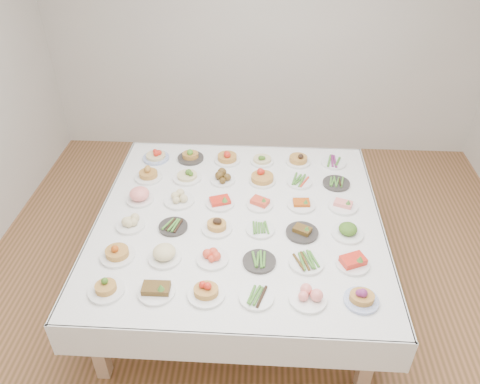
# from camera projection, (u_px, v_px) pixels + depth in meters

# --- Properties ---
(room_envelope) EXTENTS (5.02, 5.02, 2.81)m
(room_envelope) POSITION_uv_depth(u_px,v_px,m) (264.00, 93.00, 2.86)
(room_envelope) COLOR #9D6541
(room_envelope) RESTS_ON ground
(display_table) EXTENTS (2.19, 2.19, 0.75)m
(display_table) POSITION_uv_depth(u_px,v_px,m) (239.00, 224.00, 3.64)
(display_table) COLOR white
(display_table) RESTS_ON ground
(dish_0) EXTENTS (0.23, 0.23, 0.12)m
(dish_0) POSITION_uv_depth(u_px,v_px,m) (105.00, 286.00, 2.95)
(dish_0) COLOR white
(dish_0) RESTS_ON display_table
(dish_1) EXTENTS (0.24, 0.24, 0.11)m
(dish_1) POSITION_uv_depth(u_px,v_px,m) (156.00, 288.00, 2.95)
(dish_1) COLOR white
(dish_1) RESTS_ON display_table
(dish_2) EXTENTS (0.24, 0.24, 0.14)m
(dish_2) POSITION_uv_depth(u_px,v_px,m) (206.00, 288.00, 2.92)
(dish_2) COLOR white
(dish_2) RESTS_ON display_table
(dish_3) EXTENTS (0.22, 0.22, 0.05)m
(dish_3) POSITION_uv_depth(u_px,v_px,m) (257.00, 297.00, 2.92)
(dish_3) COLOR white
(dish_3) RESTS_ON display_table
(dish_4) EXTENTS (0.24, 0.24, 0.11)m
(dish_4) POSITION_uv_depth(u_px,v_px,m) (308.00, 295.00, 2.89)
(dish_4) COLOR white
(dish_4) RESTS_ON display_table
(dish_5) EXTENTS (0.22, 0.22, 0.12)m
(dish_5) POSITION_uv_depth(u_px,v_px,m) (362.00, 296.00, 2.88)
(dish_5) COLOR #4C66B2
(dish_5) RESTS_ON display_table
(dish_6) EXTENTS (0.24, 0.24, 0.14)m
(dish_6) POSITION_uv_depth(u_px,v_px,m) (117.00, 250.00, 3.20)
(dish_6) COLOR white
(dish_6) RESTS_ON display_table
(dish_7) EXTENTS (0.23, 0.23, 0.12)m
(dish_7) POSITION_uv_depth(u_px,v_px,m) (164.00, 253.00, 3.19)
(dish_7) COLOR white
(dish_7) RESTS_ON display_table
(dish_8) EXTENTS (0.22, 0.22, 0.09)m
(dish_8) POSITION_uv_depth(u_px,v_px,m) (212.00, 256.00, 3.19)
(dish_8) COLOR white
(dish_8) RESTS_ON display_table
(dish_9) EXTENTS (0.22, 0.22, 0.05)m
(dish_9) POSITION_uv_depth(u_px,v_px,m) (259.00, 260.00, 3.18)
(dish_9) COLOR #2F2C2A
(dish_9) RESTS_ON display_table
(dish_10) EXTENTS (0.23, 0.23, 0.06)m
(dish_10) POSITION_uv_depth(u_px,v_px,m) (306.00, 261.00, 3.17)
(dish_10) COLOR white
(dish_10) RESTS_ON display_table
(dish_11) EXTENTS (0.22, 0.22, 0.10)m
(dish_11) POSITION_uv_depth(u_px,v_px,m) (353.00, 260.00, 3.15)
(dish_11) COLOR white
(dish_11) RESTS_ON display_table
(dish_12) EXTENTS (0.21, 0.21, 0.09)m
(dish_12) POSITION_uv_depth(u_px,v_px,m) (130.00, 222.00, 3.48)
(dish_12) COLOR white
(dish_12) RESTS_ON display_table
(dish_13) EXTENTS (0.21, 0.21, 0.05)m
(dish_13) POSITION_uv_depth(u_px,v_px,m) (173.00, 226.00, 3.48)
(dish_13) COLOR #2F2C2A
(dish_13) RESTS_ON display_table
(dish_14) EXTENTS (0.22, 0.22, 0.12)m
(dish_14) POSITION_uv_depth(u_px,v_px,m) (217.00, 225.00, 3.45)
(dish_14) COLOR white
(dish_14) RESTS_ON display_table
(dish_15) EXTENTS (0.21, 0.21, 0.05)m
(dish_15) POSITION_uv_depth(u_px,v_px,m) (260.00, 229.00, 3.46)
(dish_15) COLOR white
(dish_15) RESTS_ON display_table
(dish_16) EXTENTS (0.24, 0.24, 0.09)m
(dish_16) POSITION_uv_depth(u_px,v_px,m) (302.00, 231.00, 3.42)
(dish_16) COLOR #2F2C2A
(dish_16) RESTS_ON display_table
(dish_17) EXTENTS (0.23, 0.23, 0.12)m
(dish_17) POSITION_uv_depth(u_px,v_px,m) (348.00, 229.00, 3.40)
(dish_17) COLOR white
(dish_17) RESTS_ON display_table
(dish_18) EXTENTS (0.23, 0.23, 0.13)m
(dish_18) POSITION_uv_depth(u_px,v_px,m) (140.00, 195.00, 3.73)
(dish_18) COLOR white
(dish_18) RESTS_ON display_table
(dish_19) EXTENTS (0.24, 0.24, 0.10)m
(dish_19) POSITION_uv_depth(u_px,v_px,m) (179.00, 198.00, 3.73)
(dish_19) COLOR white
(dish_19) RESTS_ON display_table
(dish_20) EXTENTS (0.22, 0.22, 0.11)m
(dish_20) POSITION_uv_depth(u_px,v_px,m) (220.00, 200.00, 3.70)
(dish_20) COLOR white
(dish_20) RESTS_ON display_table
(dish_21) EXTENTS (0.21, 0.21, 0.08)m
(dish_21) POSITION_uv_depth(u_px,v_px,m) (260.00, 203.00, 3.70)
(dish_21) COLOR white
(dish_21) RESTS_ON display_table
(dish_22) EXTENTS (0.22, 0.22, 0.09)m
(dish_22) POSITION_uv_depth(u_px,v_px,m) (301.00, 203.00, 3.69)
(dish_22) COLOR white
(dish_22) RESTS_ON display_table
(dish_23) EXTENTS (0.23, 0.23, 0.10)m
(dish_23) POSITION_uv_depth(u_px,v_px,m) (343.00, 204.00, 3.67)
(dish_23) COLOR white
(dish_23) RESTS_ON display_table
(dish_24) EXTENTS (0.23, 0.23, 0.15)m
(dish_24) POSITION_uv_depth(u_px,v_px,m) (148.00, 172.00, 3.99)
(dish_24) COLOR white
(dish_24) RESTS_ON display_table
(dish_25) EXTENTS (0.24, 0.24, 0.13)m
(dish_25) POSITION_uv_depth(u_px,v_px,m) (187.00, 173.00, 3.98)
(dish_25) COLOR white
(dish_25) RESTS_ON display_table
(dish_26) EXTENTS (0.21, 0.21, 0.10)m
(dish_26) POSITION_uv_depth(u_px,v_px,m) (223.00, 177.00, 3.96)
(dish_26) COLOR white
(dish_26) RESTS_ON display_table
(dish_27) EXTENTS (0.22, 0.22, 0.14)m
(dish_27) POSITION_uv_depth(u_px,v_px,m) (262.00, 176.00, 3.94)
(dish_27) COLOR white
(dish_27) RESTS_ON display_table
(dish_28) EXTENTS (0.21, 0.21, 0.05)m
(dish_28) POSITION_uv_depth(u_px,v_px,m) (299.00, 181.00, 3.95)
(dish_28) COLOR white
(dish_28) RESTS_ON display_table
(dish_29) EXTENTS (0.22, 0.22, 0.05)m
(dish_29) POSITION_uv_depth(u_px,v_px,m) (336.00, 183.00, 3.94)
(dish_29) COLOR #2F2C2A
(dish_29) RESTS_ON display_table
(dish_30) EXTENTS (0.25, 0.25, 0.14)m
(dish_30) POSITION_uv_depth(u_px,v_px,m) (155.00, 153.00, 4.24)
(dish_30) COLOR #4C66B2
(dish_30) RESTS_ON display_table
(dish_31) EXTENTS (0.23, 0.23, 0.14)m
(dish_31) POSITION_uv_depth(u_px,v_px,m) (190.00, 153.00, 4.24)
(dish_31) COLOR #2F2C2A
(dish_31) RESTS_ON display_table
(dish_32) EXTENTS (0.24, 0.23, 0.15)m
(dish_32) POSITION_uv_depth(u_px,v_px,m) (227.00, 155.00, 4.21)
(dish_32) COLOR white
(dish_32) RESTS_ON display_table
(dish_33) EXTENTS (0.21, 0.21, 0.11)m
(dish_33) POSITION_uv_depth(u_px,v_px,m) (262.00, 158.00, 4.20)
(dish_33) COLOR white
(dish_33) RESTS_ON display_table
(dish_34) EXTENTS (0.22, 0.22, 0.12)m
(dish_34) POSITION_uv_depth(u_px,v_px,m) (298.00, 158.00, 4.19)
(dish_34) COLOR white
(dish_34) RESTS_ON display_table
(dish_35) EXTENTS (0.22, 0.22, 0.06)m
(dish_35) POSITION_uv_depth(u_px,v_px,m) (334.00, 162.00, 4.20)
(dish_35) COLOR white
(dish_35) RESTS_ON display_table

